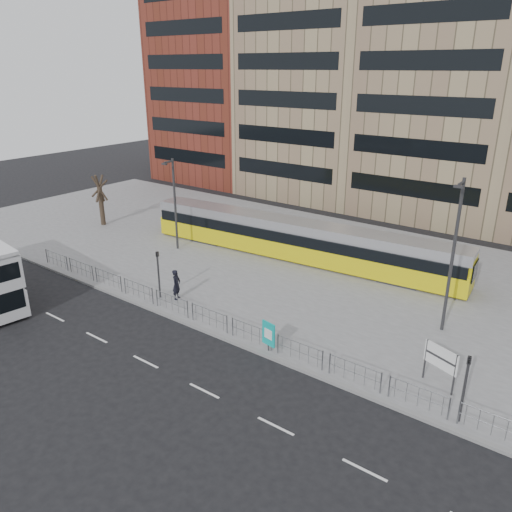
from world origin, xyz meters
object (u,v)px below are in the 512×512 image
Objects in this scene: tram at (297,240)px; lamp_post_west at (174,200)px; station_sign at (441,360)px; lamp_post_east at (453,252)px; traffic_light_east at (466,381)px; bare_tree at (98,173)px; ad_panel at (269,334)px; traffic_light_west at (158,269)px; pedestrian at (177,285)px.

tram is 3.49× the size of lamp_post_west.
lamp_post_east reaches higher than station_sign.
traffic_light_east is 35.75m from bare_tree.
bare_tree is (-31.59, 1.06, 0.19)m from lamp_post_east.
ad_panel is 9.59m from traffic_light_east.
ad_panel is 0.19× the size of lamp_post_east.
lamp_post_east reaches higher than traffic_light_west.
lamp_post_west is at bearing 161.76° from ad_panel.
station_sign is 0.28× the size of lamp_post_west.
bare_tree is (-33.11, 6.48, 3.45)m from station_sign.
traffic_light_west reaches higher than tram.
lamp_post_west reaches higher than tram.
tram is 8.19× the size of traffic_light_west.
lamp_post_west is 0.84× the size of lamp_post_east.
lamp_post_west reaches higher than bare_tree.
station_sign is 0.66× the size of traffic_light_east.
bare_tree is at bearing 171.34° from ad_panel.
tram is 10.81m from pedestrian.
bare_tree is at bearing -174.65° from tram.
ad_panel is at bearing -19.91° from traffic_light_west.
ad_panel is at bearing -144.12° from station_sign.
tram reaches higher than station_sign.
traffic_light_west is (-3.18, -11.08, 0.48)m from tram.
traffic_light_west and traffic_light_east have the same top height.
traffic_light_east reaches higher than tram.
bare_tree is at bearing 47.93° from pedestrian.
traffic_light_west is (-17.25, -1.14, 0.56)m from station_sign.
traffic_light_east is at bearing -13.56° from bare_tree.
traffic_light_east is at bearing -42.09° from tram.
station_sign is 6.50m from lamp_post_east.
traffic_light_east is (1.53, -1.87, 0.56)m from station_sign.
pedestrian reaches higher than ad_panel.
ad_panel is (6.06, -12.12, -0.53)m from tram.
pedestrian is 0.63× the size of traffic_light_east.
traffic_light_east reaches higher than station_sign.
tram is 15.40× the size of ad_panel.
pedestrian is 0.27× the size of lamp_post_west.
traffic_light_east is 8.35m from lamp_post_east.
pedestrian is at bearing -44.57° from lamp_post_west.
pedestrian is 18.74m from bare_tree.
bare_tree reaches higher than pedestrian.
pedestrian is (-2.16, -10.58, -0.51)m from tram.
station_sign is (14.06, -9.94, -0.08)m from tram.
pedestrian is at bearing -157.16° from station_sign.
station_sign reaches higher than ad_panel.
pedestrian is 0.63× the size of traffic_light_west.
ad_panel is 0.24× the size of bare_tree.
lamp_post_west is (-22.90, 5.94, 2.58)m from station_sign.
station_sign is 0.30× the size of bare_tree.
traffic_light_west is 17.25m from lamp_post_east.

